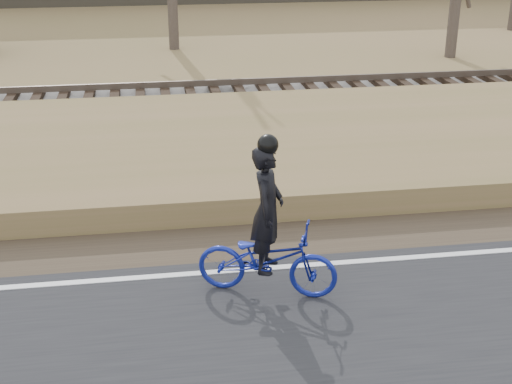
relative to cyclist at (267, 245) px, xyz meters
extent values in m
cube|color=olive|center=(-3.98, 4.63, -0.52)|extent=(120.00, 5.00, 0.44)
cube|color=slate|center=(-3.98, 8.43, -0.52)|extent=(120.00, 3.00, 0.45)
cube|color=black|center=(-3.98, 8.43, -0.22)|extent=(120.00, 2.40, 0.14)
cube|color=brown|center=(-3.98, 7.71, -0.08)|extent=(120.00, 0.07, 0.15)
cube|color=brown|center=(-3.98, 9.15, -0.08)|extent=(120.00, 0.07, 0.15)
imported|color=navy|center=(0.00, 0.00, -0.20)|extent=(1.93, 1.22, 0.96)
imported|color=black|center=(0.00, 0.00, 0.50)|extent=(0.58, 0.71, 1.66)
sphere|color=black|center=(0.00, 0.00, 1.35)|extent=(0.26, 0.26, 0.26)
camera|label=1|loc=(-1.39, -8.04, 4.08)|focal=50.00mm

